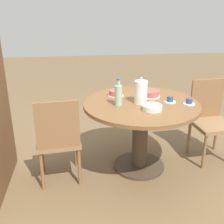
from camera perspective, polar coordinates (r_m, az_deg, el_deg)
name	(u,v)px	position (r m, az deg, el deg)	size (l,w,h in m)	color
ground_plane	(139,166)	(3.22, 5.46, -10.95)	(14.00, 14.00, 0.00)	brown
dining_table	(141,120)	(2.95, 5.84, -1.60)	(1.19, 1.19, 0.76)	#473828
chair_a	(211,118)	(3.39, 19.39, -1.23)	(0.46, 0.46, 0.91)	olive
chair_b	(58,138)	(2.79, -10.85, -5.28)	(0.46, 0.46, 0.91)	olive
coffee_pot	(141,91)	(2.83, 5.88, 4.20)	(0.13, 0.13, 0.27)	white
water_bottle	(118,95)	(2.76, 1.30, 3.55)	(0.07, 0.07, 0.27)	#99C6A3
cake_main	(150,94)	(3.07, 7.79, 3.67)	(0.22, 0.22, 0.07)	white
cake_second	(116,93)	(3.06, 0.76, 3.82)	(0.17, 0.17, 0.07)	white
cup_a	(170,100)	(2.94, 11.70, 2.42)	(0.12, 0.12, 0.06)	white
cup_b	(189,102)	(2.92, 15.40, 1.99)	(0.12, 0.12, 0.06)	white
plate_stack	(152,107)	(2.69, 8.16, 0.92)	(0.19, 0.19, 0.05)	white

